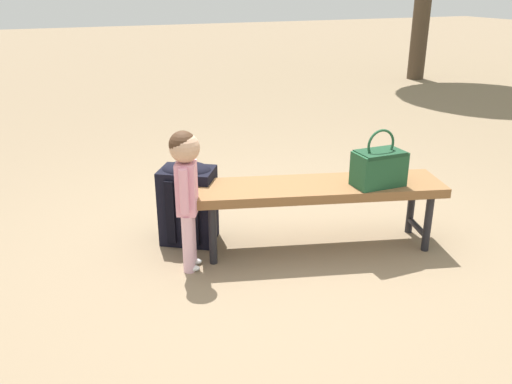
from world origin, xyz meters
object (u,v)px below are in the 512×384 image
(park_bench, at_px, (319,192))
(backpack_large, at_px, (188,200))
(handbag, at_px, (379,166))
(child_standing, at_px, (186,180))

(park_bench, relative_size, backpack_large, 2.78)
(handbag, xyz_separation_m, backpack_large, (1.09, -0.59, -0.28))
(handbag, relative_size, child_standing, 0.42)
(child_standing, relative_size, backpack_large, 1.48)
(handbag, height_order, child_standing, child_standing)
(child_standing, bearing_deg, park_bench, 176.65)
(park_bench, height_order, handbag, handbag)
(park_bench, distance_m, backpack_large, 0.88)
(park_bench, distance_m, handbag, 0.41)
(child_standing, bearing_deg, backpack_large, -105.92)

